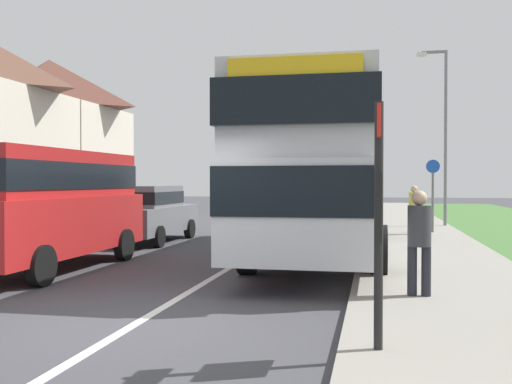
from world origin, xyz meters
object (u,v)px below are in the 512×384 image
bus_stop_sign (379,208)px  pedestrian_walking_away (414,207)px  street_lamp_mid (443,125)px  pedestrian_at_stop (419,238)px  cycle_route_sign (433,193)px  parked_car_grey (147,211)px  parked_van_red (45,200)px  double_decker_bus (326,167)px

bus_stop_sign → pedestrian_walking_away: bearing=84.9°
street_lamp_mid → pedestrian_walking_away: bearing=-107.5°
pedestrian_at_stop → cycle_route_sign: (1.23, 11.18, 0.45)m
parked_car_grey → pedestrian_at_stop: 10.38m
parked_van_red → parked_car_grey: size_ratio=1.24×
parked_car_grey → street_lamp_mid: 11.91m
double_decker_bus → pedestrian_at_stop: 5.75m
double_decker_bus → street_lamp_mid: street_lamp_mid is taller
parked_van_red → pedestrian_at_stop: size_ratio=3.26×
bus_stop_sign → street_lamp_mid: (2.48, 17.33, 2.40)m
parked_car_grey → street_lamp_mid: size_ratio=0.65×
parked_car_grey → street_lamp_mid: (9.14, 7.01, 3.02)m
pedestrian_at_stop → cycle_route_sign: size_ratio=0.66×
double_decker_bus → pedestrian_walking_away: double_decker_bus is taller
parked_car_grey → pedestrian_walking_away: (7.85, 2.90, 0.06)m
double_decker_bus → parked_van_red: double_decker_bus is taller
street_lamp_mid → cycle_route_sign: bearing=-101.3°
cycle_route_sign → parked_car_grey: bearing=-156.1°
cycle_route_sign → street_lamp_mid: street_lamp_mid is taller
parked_car_grey → double_decker_bus: bearing=-20.9°
parked_van_red → bus_stop_sign: (6.59, -4.76, 0.11)m
pedestrian_at_stop → street_lamp_mid: size_ratio=0.25×
parked_car_grey → pedestrian_at_stop: size_ratio=2.64×
double_decker_bus → parked_car_grey: size_ratio=2.61×
cycle_route_sign → street_lamp_mid: size_ratio=0.37×
double_decker_bus → pedestrian_walking_away: (2.39, 4.98, -1.17)m
parked_van_red → cycle_route_sign: cycle_route_sign is taller
parked_car_grey → pedestrian_at_stop: bearing=-45.6°
parked_van_red → street_lamp_mid: 15.70m
pedestrian_walking_away → bus_stop_sign: 13.29m
parked_van_red → street_lamp_mid: street_lamp_mid is taller
pedestrian_walking_away → parked_van_red: bearing=-132.6°
double_decker_bus → pedestrian_at_stop: (1.81, -5.33, -1.17)m
parked_van_red → bus_stop_sign: size_ratio=2.09×
bus_stop_sign → cycle_route_sign: (1.83, 14.09, -0.11)m
bus_stop_sign → cycle_route_sign: bus_stop_sign is taller
bus_stop_sign → street_lamp_mid: bearing=81.9°
parked_car_grey → cycle_route_sign: cycle_route_sign is taller
double_decker_bus → parked_car_grey: 5.96m
double_decker_bus → bus_stop_sign: 8.35m
parked_car_grey → cycle_route_sign: size_ratio=1.75×
double_decker_bus → parked_car_grey: double_decker_bus is taller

